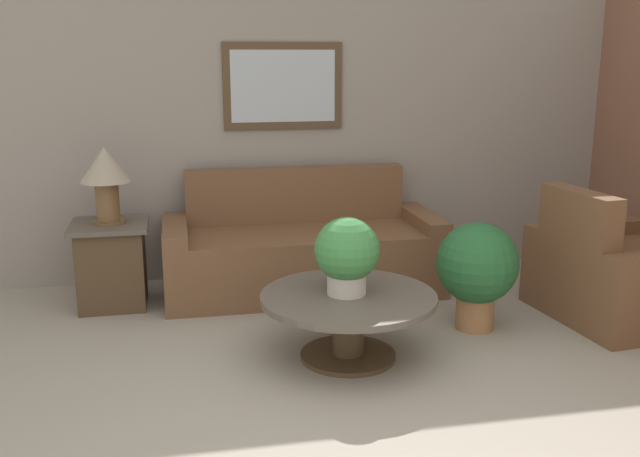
{
  "coord_description": "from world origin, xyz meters",
  "views": [
    {
      "loc": [
        -0.79,
        -2.49,
        1.82
      ],
      "look_at": [
        0.18,
        2.22,
        0.64
      ],
      "focal_mm": 40.0,
      "sensor_mm": 36.0,
      "label": 1
    }
  ],
  "objects_px": {
    "armchair": "(618,276)",
    "potted_plant_on_table": "(347,253)",
    "couch_main": "(302,252)",
    "side_table": "(112,264)",
    "potted_plant_floor": "(477,268)",
    "table_lamp": "(105,173)",
    "coffee_table": "(348,312)"
  },
  "relations": [
    {
      "from": "armchair",
      "to": "side_table",
      "type": "height_order",
      "value": "armchair"
    },
    {
      "from": "armchair",
      "to": "potted_plant_floor",
      "type": "relative_size",
      "value": 1.55
    },
    {
      "from": "side_table",
      "to": "potted_plant_floor",
      "type": "xyz_separation_m",
      "value": [
        2.44,
        -0.98,
        0.11
      ]
    },
    {
      "from": "couch_main",
      "to": "potted_plant_floor",
      "type": "height_order",
      "value": "couch_main"
    },
    {
      "from": "potted_plant_on_table",
      "to": "potted_plant_floor",
      "type": "bearing_deg",
      "value": 16.55
    },
    {
      "from": "potted_plant_on_table",
      "to": "couch_main",
      "type": "bearing_deg",
      "value": 91.48
    },
    {
      "from": "potted_plant_on_table",
      "to": "potted_plant_floor",
      "type": "relative_size",
      "value": 0.64
    },
    {
      "from": "side_table",
      "to": "potted_plant_on_table",
      "type": "xyz_separation_m",
      "value": [
        1.47,
        -1.27,
        0.34
      ]
    },
    {
      "from": "coffee_table",
      "to": "potted_plant_on_table",
      "type": "height_order",
      "value": "potted_plant_on_table"
    },
    {
      "from": "coffee_table",
      "to": "side_table",
      "type": "xyz_separation_m",
      "value": [
        -1.48,
        1.28,
        0.02
      ]
    },
    {
      "from": "couch_main",
      "to": "potted_plant_floor",
      "type": "xyz_separation_m",
      "value": [
        1.0,
        -1.05,
        0.12
      ]
    },
    {
      "from": "side_table",
      "to": "table_lamp",
      "type": "relative_size",
      "value": 1.13
    },
    {
      "from": "coffee_table",
      "to": "table_lamp",
      "type": "relative_size",
      "value": 1.93
    },
    {
      "from": "table_lamp",
      "to": "potted_plant_floor",
      "type": "xyz_separation_m",
      "value": [
        2.44,
        -0.98,
        -0.56
      ]
    },
    {
      "from": "armchair",
      "to": "table_lamp",
      "type": "distance_m",
      "value": 3.71
    },
    {
      "from": "armchair",
      "to": "potted_plant_on_table",
      "type": "relative_size",
      "value": 2.42
    },
    {
      "from": "table_lamp",
      "to": "potted_plant_on_table",
      "type": "xyz_separation_m",
      "value": [
        1.47,
        -1.27,
        -0.33
      ]
    },
    {
      "from": "couch_main",
      "to": "armchair",
      "type": "height_order",
      "value": "same"
    },
    {
      "from": "table_lamp",
      "to": "potted_plant_floor",
      "type": "distance_m",
      "value": 2.69
    },
    {
      "from": "table_lamp",
      "to": "potted_plant_on_table",
      "type": "relative_size",
      "value": 1.18
    },
    {
      "from": "coffee_table",
      "to": "side_table",
      "type": "distance_m",
      "value": 1.96
    },
    {
      "from": "couch_main",
      "to": "potted_plant_floor",
      "type": "distance_m",
      "value": 1.46
    },
    {
      "from": "armchair",
      "to": "side_table",
      "type": "xyz_separation_m",
      "value": [
        -3.51,
        0.97,
        0.02
      ]
    },
    {
      "from": "armchair",
      "to": "side_table",
      "type": "relative_size",
      "value": 1.82
    },
    {
      "from": "coffee_table",
      "to": "potted_plant_floor",
      "type": "relative_size",
      "value": 1.45
    },
    {
      "from": "couch_main",
      "to": "table_lamp",
      "type": "relative_size",
      "value": 3.83
    },
    {
      "from": "table_lamp",
      "to": "side_table",
      "type": "bearing_deg",
      "value": 0.0
    },
    {
      "from": "couch_main",
      "to": "table_lamp",
      "type": "xyz_separation_m",
      "value": [
        -1.44,
        -0.07,
        0.69
      ]
    },
    {
      "from": "side_table",
      "to": "potted_plant_on_table",
      "type": "relative_size",
      "value": 1.33
    },
    {
      "from": "couch_main",
      "to": "potted_plant_on_table",
      "type": "height_order",
      "value": "couch_main"
    },
    {
      "from": "coffee_table",
      "to": "potted_plant_on_table",
      "type": "distance_m",
      "value": 0.37
    },
    {
      "from": "armchair",
      "to": "potted_plant_on_table",
      "type": "height_order",
      "value": "armchair"
    }
  ]
}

